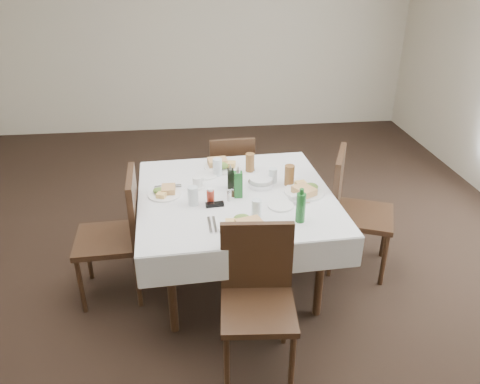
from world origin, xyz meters
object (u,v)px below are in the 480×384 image
at_px(water_e, 273,176).
at_px(bread_basket, 261,182).
at_px(dining_table, 236,203).
at_px(ketchup_bottle, 211,196).
at_px(oil_cruet_green, 238,183).
at_px(coffee_mug, 198,183).
at_px(water_n, 217,167).
at_px(water_s, 257,208).
at_px(chair_west, 120,228).
at_px(chair_north, 231,173).
at_px(chair_east, 351,204).
at_px(green_bottle, 301,207).
at_px(oil_cruet_dark, 230,178).
at_px(chair_south, 257,289).
at_px(water_w, 193,196).

bearing_deg(water_e, bread_basket, -157.42).
xyz_separation_m(dining_table, ketchup_bottle, (-0.19, -0.12, 0.13)).
bearing_deg(oil_cruet_green, coffee_mug, 147.31).
xyz_separation_m(water_e, oil_cruet_green, (-0.29, -0.19, 0.05)).
bearing_deg(water_n, oil_cruet_green, -72.52).
bearing_deg(coffee_mug, oil_cruet_green, -32.69).
distance_m(water_s, bread_basket, 0.46).
bearing_deg(chair_west, water_s, -16.34).
bearing_deg(ketchup_bottle, coffee_mug, 107.47).
distance_m(chair_north, water_s, 1.33).
bearing_deg(water_n, water_s, -72.62).
bearing_deg(oil_cruet_green, chair_east, 8.34).
height_order(dining_table, coffee_mug, coffee_mug).
relative_size(water_n, oil_cruet_green, 0.55).
relative_size(chair_west, green_bottle, 4.09).
distance_m(chair_north, chair_west, 1.36).
bearing_deg(oil_cruet_green, bread_basket, 38.84).
xyz_separation_m(chair_north, ketchup_bottle, (-0.24, -1.07, 0.32)).
bearing_deg(oil_cruet_dark, water_s, -73.20).
bearing_deg(bread_basket, dining_table, -151.94).
height_order(chair_south, green_bottle, green_bottle).
relative_size(water_s, water_e, 1.02).
bearing_deg(oil_cruet_green, chair_south, -87.67).
height_order(chair_east, coffee_mug, chair_east).
bearing_deg(ketchup_bottle, oil_cruet_green, 21.24).
bearing_deg(chair_north, chair_south, -90.29).
xyz_separation_m(dining_table, chair_north, (0.05, 0.95, -0.19)).
bearing_deg(ketchup_bottle, oil_cruet_dark, 54.13).
distance_m(oil_cruet_dark, green_bottle, 0.68).
distance_m(dining_table, chair_east, 0.94).
bearing_deg(oil_cruet_green, water_s, -72.75).
distance_m(water_s, ketchup_bottle, 0.37).
relative_size(chair_east, water_e, 8.30).
distance_m(chair_north, water_w, 1.18).
relative_size(chair_north, coffee_mug, 7.47).
height_order(chair_west, bread_basket, chair_west).
bearing_deg(chair_south, dining_table, 93.14).
bearing_deg(oil_cruet_green, water_w, -166.11).
relative_size(dining_table, oil_cruet_dark, 7.57).
bearing_deg(bread_basket, oil_cruet_green, -141.16).
bearing_deg(ketchup_bottle, water_w, -179.37).
distance_m(chair_south, water_n, 1.21).
relative_size(ketchup_bottle, coffee_mug, 1.00).
bearing_deg(dining_table, chair_north, 86.75).
bearing_deg(chair_north, chair_east, -44.59).
height_order(water_n, water_e, water_n).
xyz_separation_m(chair_east, water_n, (-1.03, 0.25, 0.26)).
relative_size(dining_table, water_w, 11.05).
relative_size(water_n, water_w, 1.02).
relative_size(chair_east, water_n, 7.26).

